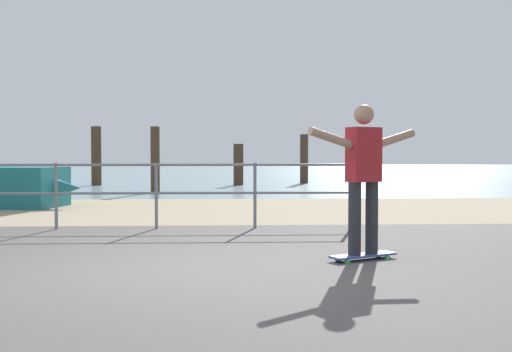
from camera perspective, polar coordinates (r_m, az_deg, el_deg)
ground_plane at (r=5.40m, az=-10.52°, el=-10.77°), size 24.00×10.00×0.04m
beach_strip at (r=13.29m, az=-5.88°, el=-3.12°), size 24.00×6.00×0.04m
sea_surface at (r=41.24m, az=-3.80°, el=0.39°), size 72.00×50.00×0.04m
railing_fence at (r=10.17m, az=-17.76°, el=-0.87°), size 9.32×0.05×1.05m
skateboard at (r=7.06m, az=9.73°, el=-7.16°), size 0.80×0.54×0.08m
skateboarder at (r=6.97m, az=9.77°, el=0.57°), size 1.33×0.73×1.65m
groyne_post_1 at (r=23.89m, az=-14.35°, el=1.76°), size 0.37×0.37×2.20m
groyne_post_2 at (r=19.35m, az=-9.18°, el=1.48°), size 0.28×0.28×2.02m
groyne_post_3 at (r=23.42m, az=-1.61°, el=1.04°), size 0.37×0.37×1.56m
groyne_post_4 at (r=24.87m, az=4.40°, el=1.55°), size 0.32×0.32×1.96m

